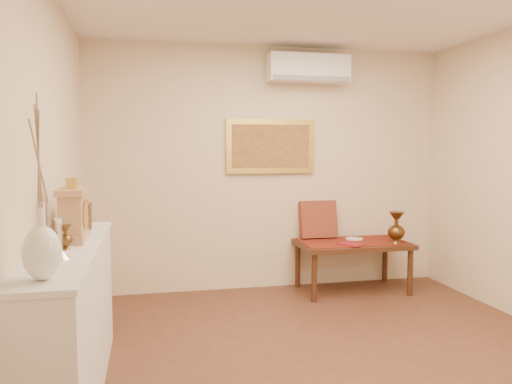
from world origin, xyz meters
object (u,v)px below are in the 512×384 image
object	(u,v)px
low_table	(353,248)
display_ledge	(71,324)
white_vase	(39,181)
brass_urn_tall	(396,224)
wooden_chest	(79,215)
mantel_clock	(73,214)

from	to	relation	value
low_table	display_ledge	bearing A→B (deg)	-144.90
white_vase	display_ledge	bearing A→B (deg)	90.80
brass_urn_tall	wooden_chest	distance (m)	3.31
white_vase	mantel_clock	xyz separation A→B (m)	(-0.00, 0.98, -0.28)
mantel_clock	wooden_chest	size ratio (longest dim) A/B	1.68
white_vase	wooden_chest	distance (m)	1.38
white_vase	brass_urn_tall	size ratio (longest dim) A/B	2.17
brass_urn_tall	wooden_chest	world-z (taller)	wooden_chest
white_vase	mantel_clock	world-z (taller)	white_vase
white_vase	mantel_clock	size ratio (longest dim) A/B	2.21
brass_urn_tall	mantel_clock	world-z (taller)	mantel_clock
white_vase	wooden_chest	bearing A→B (deg)	90.50
white_vase	mantel_clock	distance (m)	1.02
brass_urn_tall	display_ledge	bearing A→B (deg)	-151.50
display_ledge	mantel_clock	world-z (taller)	mantel_clock
brass_urn_tall	display_ledge	xyz separation A→B (m)	(-3.09, -1.68, -0.28)
display_ledge	wooden_chest	xyz separation A→B (m)	(-0.00, 0.52, 0.61)
brass_urn_tall	low_table	size ratio (longest dim) A/B	0.35
white_vase	display_ledge	distance (m)	1.24
wooden_chest	low_table	world-z (taller)	wooden_chest
white_vase	low_table	xyz separation A→B (m)	(2.66, 2.69, -0.95)
mantel_clock	low_table	world-z (taller)	mantel_clock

